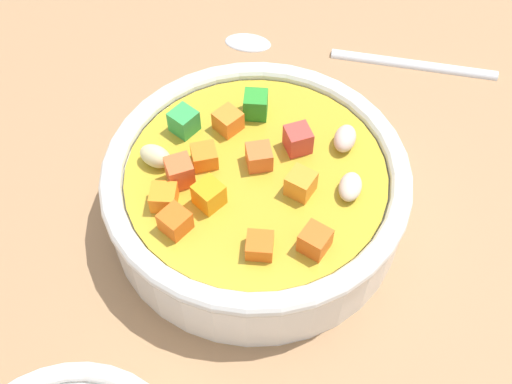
{
  "coord_description": "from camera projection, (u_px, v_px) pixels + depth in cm",
  "views": [
    {
      "loc": [
        -5.69,
        22.12,
        33.85
      ],
      "look_at": [
        0.0,
        0.0,
        2.3
      ],
      "focal_mm": 44.23,
      "sensor_mm": 36.0,
      "label": 1
    }
  ],
  "objects": [
    {
      "name": "soup_bowl_main",
      "position": [
        256.0,
        189.0,
        0.39
      ],
      "size": [
        18.53,
        18.53,
        5.92
      ],
      "color": "white",
      "rests_on": "ground_plane"
    },
    {
      "name": "spoon",
      "position": [
        353.0,
        53.0,
        0.49
      ],
      "size": [
        21.4,
        2.63,
        0.9
      ],
      "rotation": [
        0.0,
        0.0,
        6.34
      ],
      "color": "silver",
      "rests_on": "ground_plane"
    },
    {
      "name": "ground_plane",
      "position": [
        256.0,
        221.0,
        0.42
      ],
      "size": [
        140.0,
        140.0,
        2.0
      ],
      "primitive_type": "cube",
      "color": "#9E754F"
    }
  ]
}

